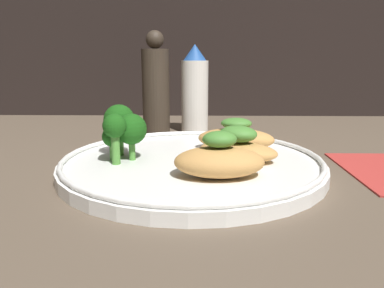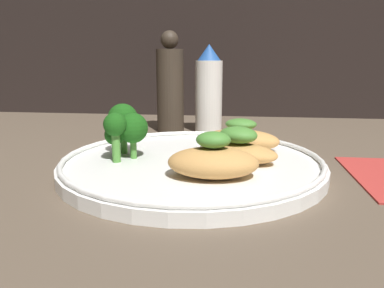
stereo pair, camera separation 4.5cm
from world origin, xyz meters
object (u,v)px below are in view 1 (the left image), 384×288
(sauce_bottle, at_px, (194,91))
(plate, at_px, (192,163))
(broccoli_bunch, at_px, (122,127))
(pepper_grinder, at_px, (156,87))

(sauce_bottle, bearing_deg, plate, -89.78)
(plate, xyz_separation_m, broccoli_bunch, (-0.08, 0.01, 0.04))
(plate, height_order, pepper_grinder, pepper_grinder)
(pepper_grinder, bearing_deg, plate, -74.02)
(plate, height_order, broccoli_bunch, broccoli_bunch)
(pepper_grinder, bearing_deg, broccoli_bunch, -93.27)
(plate, xyz_separation_m, pepper_grinder, (-0.07, 0.25, 0.07))
(plate, relative_size, pepper_grinder, 1.73)
(plate, xyz_separation_m, sauce_bottle, (-0.00, 0.25, 0.07))
(sauce_bottle, bearing_deg, pepper_grinder, 180.00)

